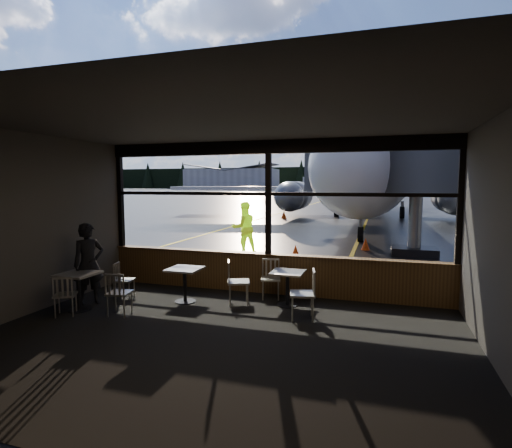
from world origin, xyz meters
The scene contains 34 objects.
ground_plane centered at (0.00, 120.00, 0.00)m, with size 520.00×520.00×0.00m, color black.
carpet_floor centered at (0.00, -3.00, 0.01)m, with size 8.00×6.00×0.01m, color black.
ceiling centered at (0.00, -3.00, 3.50)m, with size 8.00×6.00×0.04m, color #38332D.
wall_left centered at (-4.00, -3.00, 1.75)m, with size 0.04×6.00×3.50m, color #453F37.
wall_right centered at (4.00, -3.00, 1.75)m, with size 0.04×6.00×3.50m, color #453F37.
wall_back centered at (0.00, -6.00, 1.75)m, with size 8.00×0.04×3.50m, color #453F37.
window_sill centered at (0.00, 0.00, 0.45)m, with size 8.00×0.28×0.90m, color #4D3117.
window_header centered at (0.00, 0.00, 3.35)m, with size 8.00×0.18×0.30m, color black.
mullion_left centered at (-3.95, 0.00, 2.20)m, with size 0.12×0.12×2.60m, color black.
mullion_centre centered at (0.00, 0.00, 2.20)m, with size 0.12×0.12×2.60m, color black.
mullion_right centered at (3.95, 0.00, 2.20)m, with size 0.12×0.12×2.60m, color black.
window_transom centered at (0.00, 0.00, 2.30)m, with size 8.00×0.10×0.08m, color black.
airliner centered at (1.53, 21.91, 5.78)m, with size 31.53×37.83×11.56m, color white, non-canonical shape.
jet_bridge centered at (3.60, 5.50, 2.45)m, with size 9.20×11.24×4.91m, color #2D2D2F, non-canonical shape.
cafe_table_near centered at (0.65, -0.83, 0.36)m, with size 0.66×0.66×0.73m, color #A6A199, non-canonical shape.
cafe_table_mid centered at (-1.49, -1.24, 0.37)m, with size 0.68×0.68×0.74m, color #9B958F, non-canonical shape.
cafe_table_left centered at (-3.26, -2.38, 0.38)m, with size 0.69×0.69×0.76m, color #AAA59D, non-canonical shape.
chair_near_e centered at (1.11, -1.57, 0.48)m, with size 0.52×0.52×0.95m, color #B2AEA0, non-canonical shape.
chair_near_w centered at (-0.36, -1.03, 0.47)m, with size 0.51×0.51×0.94m, color #ACA79B, non-canonical shape.
chair_near_n centered at (0.18, -0.43, 0.44)m, with size 0.48×0.48×0.87m, color #ABA69A, non-canonical shape.
chair_mid_s centered at (-2.30, -2.39, 0.43)m, with size 0.47×0.47×0.86m, color #AAA699, non-canonical shape.
chair_mid_w centered at (-2.91, -1.37, 0.40)m, with size 0.44×0.44×0.80m, color #AEAB9D, non-canonical shape.
chair_left_s centered at (-3.27, -2.72, 0.40)m, with size 0.44×0.44×0.80m, color beige, non-canonical shape.
passenger centered at (-3.33, -1.98, 0.86)m, with size 0.63×0.41×1.72m, color black.
ground_crew centered at (-2.28, 4.85, 0.95)m, with size 0.92×0.72×1.89m, color #BFF219.
cone_nose centered at (1.92, 6.98, 0.23)m, with size 0.33×0.33×0.46m, color #FF5408.
cone_wing centered at (-4.39, 19.82, 0.28)m, with size 0.40×0.40×0.56m, color #E03C07.
hangar_left centered at (-70.00, 180.00, 5.50)m, with size 45.00×18.00×11.00m, color silver, non-canonical shape.
hangar_mid centered at (0.00, 185.00, 5.00)m, with size 38.00×15.00×10.00m, color silver, non-canonical shape.
fuel_tank_a centered at (-30.00, 182.00, 3.00)m, with size 8.00×8.00×6.00m, color silver.
fuel_tank_b centered at (-20.00, 182.00, 3.00)m, with size 8.00×8.00×6.00m, color silver.
fuel_tank_c centered at (-10.00, 182.00, 3.00)m, with size 8.00×8.00×6.00m, color silver.
treeline centered at (0.00, 210.00, 6.00)m, with size 360.00×3.00×12.00m, color black.
cone_extra centered at (-0.27, 4.36, 0.24)m, with size 0.34×0.34×0.48m, color #F44C07.
Camera 1 is at (2.46, -8.74, 2.52)m, focal length 28.00 mm.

